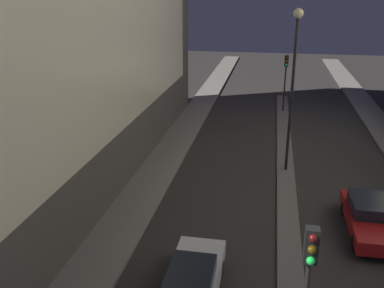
# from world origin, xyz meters

# --- Properties ---
(median_strip) EXTENTS (0.97, 34.94, 0.10)m
(median_strip) POSITION_xyz_m (0.00, 18.47, 0.05)
(median_strip) COLOR #66605B
(median_strip) RESTS_ON ground
(traffic_light_near) EXTENTS (0.32, 0.42, 4.64)m
(traffic_light_near) POSITION_xyz_m (0.00, 3.34, 3.51)
(traffic_light_near) COLOR black
(traffic_light_near) RESTS_ON median_strip
(traffic_light_mid) EXTENTS (0.32, 0.42, 4.64)m
(traffic_light_mid) POSITION_xyz_m (0.00, 30.30, 3.51)
(traffic_light_mid) COLOR black
(traffic_light_mid) RESTS_ON median_strip
(street_lamp) EXTENTS (0.51, 0.51, 8.82)m
(street_lamp) POSITION_xyz_m (0.00, 17.67, 5.99)
(street_lamp) COLOR black
(street_lamp) RESTS_ON median_strip
(car_left_lane) EXTENTS (1.71, 4.62, 1.43)m
(car_left_lane) POSITION_xyz_m (-3.29, 6.01, 0.74)
(car_left_lane) COLOR silver
(car_left_lane) RESTS_ON ground
(car_right_lane) EXTENTS (1.72, 4.64, 1.41)m
(car_right_lane) POSITION_xyz_m (3.29, 11.64, 0.72)
(car_right_lane) COLOR maroon
(car_right_lane) RESTS_ON ground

